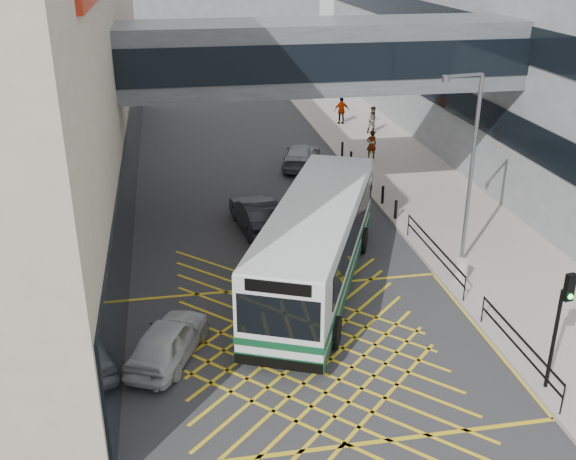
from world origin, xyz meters
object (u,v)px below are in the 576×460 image
car_silver (301,155)px  pedestrian_b (373,120)px  pedestrian_a (371,145)px  bus (317,242)px  traffic_light (561,315)px  street_lamp (469,160)px  car_white (168,340)px  pedestrian_c (342,111)px  car_dark (257,214)px  litter_bin (461,270)px

car_silver → pedestrian_b: pedestrian_b is taller
pedestrian_a → bus: bearing=64.5°
bus → pedestrian_a: bus is taller
pedestrian_b → pedestrian_a: bearing=-111.5°
traffic_light → street_lamp: (0.78, 8.37, 1.88)m
car_white → pedestrian_c: size_ratio=2.27×
street_lamp → pedestrian_c: 22.90m
car_white → car_silver: car_silver is taller
car_dark → street_lamp: street_lamp is taller
pedestrian_b → car_silver: bearing=-139.8°
traffic_light → pedestrian_b: bearing=74.3°
car_white → car_dark: (4.19, 9.76, 0.06)m
street_lamp → pedestrian_c: (0.94, 22.62, -3.42)m
car_dark → car_silver: bearing=-121.6°
litter_bin → street_lamp: bearing=70.6°
car_dark → traffic_light: traffic_light is taller
traffic_light → street_lamp: 8.61m
car_white → pedestrian_a: bearing=-99.3°
car_silver → litter_bin: (3.20, -15.44, -0.12)m
car_white → traffic_light: traffic_light is taller
car_silver → pedestrian_b: bearing=-117.9°
litter_bin → pedestrian_b: 21.52m
car_white → pedestrian_a: 22.60m
traffic_light → street_lamp: size_ratio=0.50×
bus → litter_bin: bus is taller
pedestrian_b → pedestrian_c: size_ratio=0.95×
bus → car_white: bus is taller
bus → street_lamp: size_ratio=1.60×
pedestrian_a → car_white: bearing=55.5°
street_lamp → litter_bin: (-0.52, -1.47, -3.94)m
car_dark → car_silver: size_ratio=1.05×
car_silver → pedestrian_a: 4.39m
car_white → traffic_light: size_ratio=1.13×
car_white → litter_bin: bearing=-140.6°
pedestrian_b → bus: bearing=-116.0°
litter_bin → pedestrian_b: bearing=82.1°
car_silver → street_lamp: bearing=123.4°
car_white → car_dark: bearing=-89.3°
pedestrian_b → street_lamp: bearing=-100.4°
bus → car_dark: (-1.49, 5.76, -1.08)m
pedestrian_b → pedestrian_c: bearing=115.0°
car_white → pedestrian_a: size_ratio=2.56×
car_silver → litter_bin: bearing=120.2°
bus → street_lamp: bearing=28.5°
street_lamp → pedestrian_b: bearing=73.9°
car_dark → pedestrian_c: pedestrian_c is taller
traffic_light → car_white: bearing=151.6°
pedestrian_b → pedestrian_c: pedestrian_c is taller
car_silver → traffic_light: traffic_light is taller
litter_bin → pedestrian_a: 15.86m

